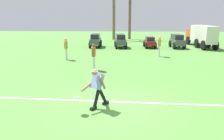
% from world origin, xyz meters
% --- Properties ---
extents(ground_plane, '(80.00, 80.00, 0.00)m').
position_xyz_m(ground_plane, '(0.00, 0.00, 0.00)').
color(ground_plane, '#528D3A').
extents(field_line_paint, '(24.75, 1.16, 0.01)m').
position_xyz_m(field_line_paint, '(0.00, 0.24, 0.00)').
color(field_line_paint, white).
rests_on(field_line_paint, ground_plane).
extents(frisbee_thrower, '(0.89, 0.83, 1.41)m').
position_xyz_m(frisbee_thrower, '(-0.55, -0.34, 0.79)').
color(frisbee_thrower, black).
rests_on(frisbee_thrower, ground_plane).
extents(frisbee_in_flight, '(0.29, 0.29, 0.11)m').
position_xyz_m(frisbee_in_flight, '(-1.15, -0.79, 0.55)').
color(frisbee_in_flight, white).
extents(teammate_near_sideline, '(0.23, 0.50, 1.56)m').
position_xyz_m(teammate_near_sideline, '(-3.82, 8.22, 0.94)').
color(teammate_near_sideline, silver).
rests_on(teammate_near_sideline, ground_plane).
extents(teammate_midfield, '(0.25, 0.50, 1.56)m').
position_xyz_m(teammate_midfield, '(3.16, 9.89, 0.94)').
color(teammate_midfield, silver).
rests_on(teammate_midfield, ground_plane).
extents(teammate_deep, '(0.20, 0.49, 1.56)m').
position_xyz_m(teammate_deep, '(-1.39, 5.14, 0.94)').
color(teammate_deep, silver).
rests_on(teammate_deep, ground_plane).
extents(parked_car_slot_a, '(1.18, 2.42, 1.34)m').
position_xyz_m(parked_car_slot_a, '(-2.54, 15.15, 0.72)').
color(parked_car_slot_a, '#474C51').
rests_on(parked_car_slot_a, ground_plane).
extents(parked_car_slot_b, '(1.35, 2.48, 1.34)m').
position_xyz_m(parked_car_slot_b, '(0.04, 14.90, 0.72)').
color(parked_car_slot_b, '#474C51').
rests_on(parked_car_slot_b, ground_plane).
extents(parked_car_slot_c, '(1.16, 2.23, 1.10)m').
position_xyz_m(parked_car_slot_c, '(3.01, 14.97, 0.56)').
color(parked_car_slot_c, maroon).
rests_on(parked_car_slot_c, ground_plane).
extents(parked_car_slot_d, '(1.22, 2.43, 1.34)m').
position_xyz_m(parked_car_slot_d, '(5.73, 14.94, 0.72)').
color(parked_car_slot_d, '#474C51').
rests_on(parked_car_slot_d, ground_plane).
extents(box_truck, '(1.65, 5.95, 2.20)m').
position_xyz_m(box_truck, '(8.35, 15.83, 1.23)').
color(box_truck, '#CC4C19').
rests_on(box_truck, ground_plane).
extents(palm_tree_far_left, '(3.59, 2.83, 7.09)m').
position_xyz_m(palm_tree_far_left, '(-0.99, 23.03, 3.96)').
color(palm_tree_far_left, brown).
rests_on(palm_tree_far_left, ground_plane).
extents(palm_tree_left_of_centre, '(3.72, 3.06, 6.47)m').
position_xyz_m(palm_tree_left_of_centre, '(1.22, 23.71, 3.83)').
color(palm_tree_left_of_centre, brown).
rests_on(palm_tree_left_of_centre, ground_plane).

